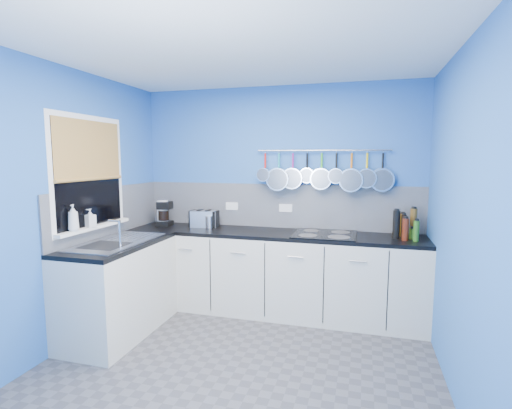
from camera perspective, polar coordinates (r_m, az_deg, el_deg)
The scene contains 45 objects.
floor at distance 3.41m, azimuth -2.81°, elevation -23.14°, with size 3.20×3.00×0.02m, color #47474C.
ceiling at distance 3.06m, azimuth -3.12°, elevation 22.32°, with size 3.20×3.00×0.02m, color white.
wall_back at distance 4.43m, azimuth 3.27°, elevation 1.12°, with size 3.20×0.02×2.50m, color #2C62B4.
wall_front at distance 1.66m, azimuth -20.06°, elevation -9.15°, with size 3.20×0.02×2.50m, color #2C62B4.
wall_left at distance 3.81m, azimuth -26.56°, elevation -0.55°, with size 0.02×3.00×2.50m, color #2C62B4.
wall_right at distance 2.91m, azimuth 28.72°, elevation -2.77°, with size 0.02×3.00×2.50m, color #2C62B4.
backsplash_back at distance 4.42m, azimuth 3.20°, elevation -0.20°, with size 3.20×0.02×0.50m, color #8F929B.
backsplash_left at distance 4.27m, azimuth -20.88°, elevation -0.90°, with size 0.02×1.80×0.50m, color #8F929B.
cabinet_run_back at distance 4.30m, azimuth 2.30°, elevation -10.24°, with size 3.20×0.60×0.86m, color beige.
worktop_back at distance 4.19m, azimuth 2.33°, elevation -4.34°, with size 3.20×0.60×0.04m, color black.
cabinet_run_left at distance 4.03m, azimuth -19.64°, elevation -11.83°, with size 0.60×1.20×0.86m, color beige.
worktop_left at distance 3.91m, azimuth -19.91°, elevation -5.56°, with size 0.60×1.20×0.04m, color black.
window_frame at distance 3.99m, azimuth -23.53°, elevation 4.24°, with size 0.01×1.00×1.10m, color white.
window_glass at distance 3.99m, azimuth -23.47°, elevation 4.24°, with size 0.01×0.90×1.00m, color black.
bamboo_blind at distance 3.98m, azimuth -23.54°, elevation 7.47°, with size 0.01×0.90×0.55m, color #A7743F.
window_sill at distance 4.03m, azimuth -22.90°, elevation -3.09°, with size 0.10×0.98×0.03m, color white.
sink_unit at distance 3.90m, azimuth -19.93°, elevation -5.22°, with size 0.50×0.95×0.01m, color silver.
mixer_tap at distance 3.64m, azimuth -19.60°, elevation -4.03°, with size 0.12×0.08×0.26m, color silver, non-canonical shape.
socket_left at distance 4.56m, azimuth -3.60°, elevation -0.24°, with size 0.15×0.01×0.09m, color white.
socket_right at distance 4.39m, azimuth 4.44°, elevation -0.52°, with size 0.15×0.01×0.09m, color white.
pot_rail at distance 4.27m, azimuth 9.78°, elevation 7.93°, with size 0.02×0.02×1.45m, color silver.
soap_bottle_a at distance 3.77m, azimuth -25.54°, elevation -1.79°, with size 0.09×0.09×0.24m, color white.
soap_bottle_b at distance 3.94m, azimuth -23.42°, elevation -1.83°, with size 0.08×0.08×0.17m, color white.
paper_towel at distance 4.70m, azimuth -13.70°, elevation -1.23°, with size 0.13×0.13×0.29m, color white.
coffee_maker at distance 4.67m, azimuth -13.47°, elevation -1.33°, with size 0.16×0.18×0.29m, color black, non-canonical shape.
toaster at distance 4.51m, azimuth -7.72°, elevation -2.10°, with size 0.30×0.17×0.19m, color silver.
canister at distance 4.44m, azimuth -6.93°, elevation -2.56°, with size 0.10×0.10×0.14m, color silver.
hob at distance 4.07m, azimuth 10.16°, elevation -4.38°, with size 0.64×0.57×0.01m, color black.
pan_0 at distance 4.37m, azimuth 1.37°, elevation 5.74°, with size 0.16×0.13×0.35m, color silver, non-canonical shape.
pan_1 at distance 4.34m, azimuth 3.41°, elevation 5.06°, with size 0.26×0.11×0.45m, color silver, non-canonical shape.
pan_2 at distance 4.31m, azimuth 5.48°, elevation 5.16°, with size 0.24×0.09×0.43m, color silver, non-canonical shape.
pan_3 at distance 4.28m, azimuth 7.59°, elevation 5.58°, with size 0.17×0.06×0.36m, color silver, non-canonical shape.
pan_4 at distance 4.26m, azimuth 9.71°, elevation 5.08°, with size 0.24×0.09×0.43m, color silver, non-canonical shape.
pan_5 at distance 4.25m, azimuth 11.85°, elevation 5.49°, with size 0.17×0.11×0.36m, color silver, non-canonical shape.
pan_6 at distance 4.24m, azimuth 13.99°, elevation 4.85°, with size 0.25×0.11×0.44m, color silver, non-canonical shape.
pan_7 at distance 4.24m, azimuth 16.15°, elevation 5.07°, with size 0.21×0.09×0.40m, color silver, non-canonical shape.
pan_8 at distance 4.24m, azimuth 18.29°, elevation 4.78°, with size 0.24×0.06×0.43m, color silver, non-canonical shape.
condiment_0 at distance 4.20m, azimuth 22.35°, elevation -2.53°, with size 0.07×0.07×0.29m, color brown.
condiment_1 at distance 4.19m, azimuth 20.95°, elevation -2.89°, with size 0.05×0.05×0.23m, color #8C5914.
condiment_2 at distance 4.20m, azimuth 20.06°, elevation -3.15°, with size 0.05×0.05×0.19m, color olive.
condiment_3 at distance 4.11m, azimuth 22.25°, elevation -4.05°, with size 0.06×0.06×0.11m, color #3F721E.
condiment_4 at distance 4.09m, azimuth 21.08°, elevation -3.09°, with size 0.05×0.05×0.24m, color black.
condiment_5 at distance 4.08m, azimuth 20.13°, elevation -2.81°, with size 0.07×0.07×0.28m, color black.
condiment_6 at distance 3.99m, azimuth 22.71°, elevation -3.67°, with size 0.05×0.05×0.20m, color #265919.
condiment_7 at distance 4.00m, azimuth 21.33°, elevation -3.47°, with size 0.06×0.06×0.22m, color #4C190C.
Camera 1 is at (0.94, -2.80, 1.70)m, focal length 26.91 mm.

